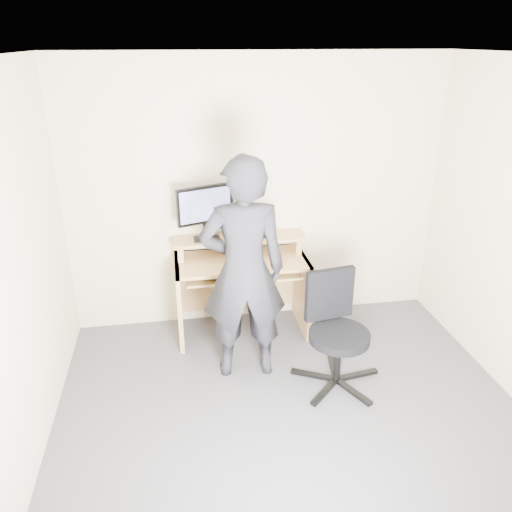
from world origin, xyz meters
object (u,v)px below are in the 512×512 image
object	(u,v)px
monitor	(205,208)
office_chair	(336,327)
desk	(240,276)
person	(243,271)

from	to	relation	value
monitor	office_chair	bearing A→B (deg)	-66.53
desk	office_chair	xyz separation A→B (m)	(0.63, -0.94, -0.05)
monitor	person	size ratio (longest dim) A/B	0.28
desk	person	bearing A→B (deg)	-95.59
office_chair	person	xyz separation A→B (m)	(-0.70, 0.24, 0.43)
monitor	person	bearing A→B (deg)	-92.73
office_chair	monitor	bearing A→B (deg)	124.51
monitor	person	xyz separation A→B (m)	(0.23, -0.75, -0.29)
desk	monitor	world-z (taller)	monitor
monitor	office_chair	size ratio (longest dim) A/B	0.56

